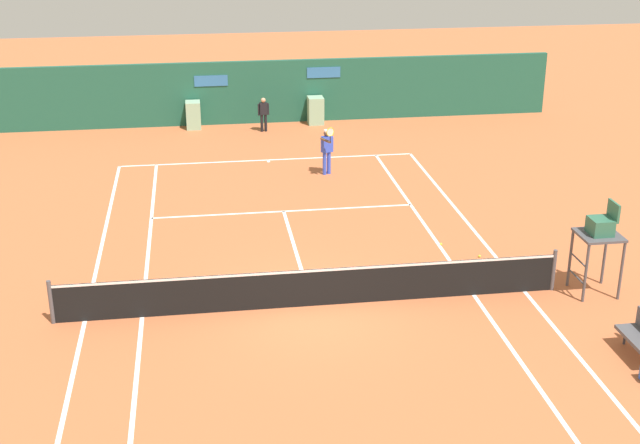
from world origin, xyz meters
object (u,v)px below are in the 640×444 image
umpire_chair (600,233)px  tennis_ball_by_sideline (441,244)px  tennis_ball_near_service_line (479,256)px  player_on_baseline (327,148)px  ball_kid_centre_post (264,112)px  tennis_ball_mid_court (219,280)px

umpire_chair → tennis_ball_by_sideline: (-2.89, 3.41, -1.54)m
tennis_ball_near_service_line → tennis_ball_by_sideline: size_ratio=1.00×
player_on_baseline → ball_kid_centre_post: (-1.68, 5.80, -0.16)m
umpire_chair → tennis_ball_mid_court: bearing=77.7°
player_on_baseline → tennis_ball_by_sideline: 7.06m
tennis_ball_mid_court → tennis_ball_by_sideline: (6.21, 1.43, 0.00)m
umpire_chair → tennis_ball_near_service_line: size_ratio=34.63×
ball_kid_centre_post → tennis_ball_near_service_line: ball_kid_centre_post is taller
ball_kid_centre_post → tennis_ball_near_service_line: (4.67, -13.40, -0.76)m
player_on_baseline → tennis_ball_mid_court: size_ratio=26.67×
tennis_ball_mid_court → tennis_ball_by_sideline: size_ratio=1.00×
tennis_ball_by_sideline → tennis_ball_near_service_line: bearing=-50.5°
tennis_ball_mid_court → tennis_ball_by_sideline: 6.37m
player_on_baseline → ball_kid_centre_post: player_on_baseline is taller
ball_kid_centre_post → tennis_ball_mid_court: bearing=71.7°
tennis_ball_near_service_line → tennis_ball_by_sideline: 1.25m
player_on_baseline → ball_kid_centre_post: 6.04m
player_on_baseline → tennis_ball_by_sideline: size_ratio=26.67×
player_on_baseline → tennis_ball_mid_court: bearing=38.5°
player_on_baseline → ball_kid_centre_post: bearing=-98.8°
player_on_baseline → tennis_ball_by_sideline: player_on_baseline is taller
umpire_chair → player_on_baseline: (-5.08, 10.06, -0.62)m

